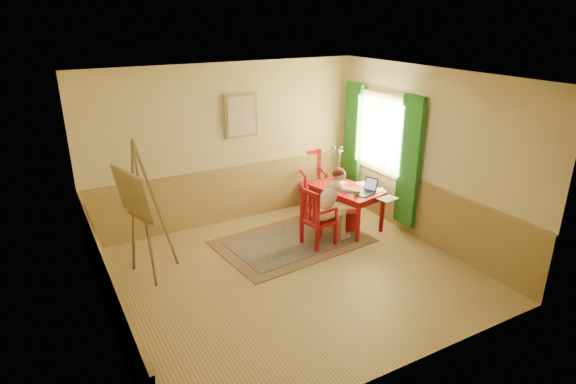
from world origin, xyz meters
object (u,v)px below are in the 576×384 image
chair_left (317,218)px  laptop (367,190)px  table (346,193)px  easel (136,199)px  figure (331,203)px  chair_back (311,180)px

chair_left → laptop: chair_left is taller
table → easel: 3.55m
table → easel: easel is taller
table → figure: 0.66m
table → chair_left: size_ratio=1.35×
chair_left → laptop: size_ratio=2.17×
chair_back → easel: size_ratio=0.53×
table → chair_back: chair_back is taller
chair_back → easel: bearing=-162.1°
figure → laptop: size_ratio=2.76×
figure → laptop: bearing=-0.1°
chair_left → table: bearing=24.2°
easel → laptop: bearing=-5.4°
easel → chair_left: bearing=-7.9°
figure → easel: (-2.95, 0.35, 0.51)m
table → chair_left: 0.93m
chair_left → figure: (0.28, 0.02, 0.20)m
laptop → easel: bearing=174.6°
table → chair_left: chair_left is taller
table → chair_back: (-0.02, 1.12, -0.09)m
figure → table: bearing=32.4°
table → easel: (-3.51, -0.01, 0.57)m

